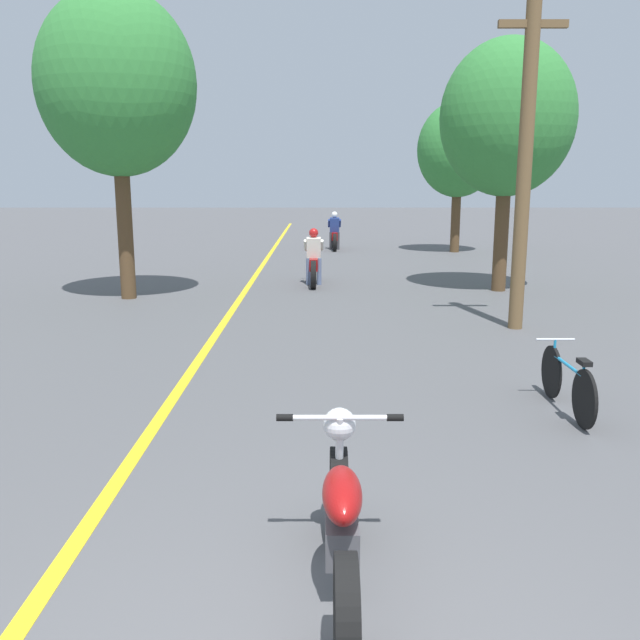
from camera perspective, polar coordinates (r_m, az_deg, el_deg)
The scene contains 9 objects.
lane_stripe_center at distance 16.02m, azimuth -6.36°, elevation 2.68°, with size 0.14×48.00×0.01m, color yellow.
utility_pole at distance 11.87m, azimuth 16.69°, elevation 12.88°, with size 1.10×0.24×5.51m.
roadside_tree_right_near at distance 16.01m, azimuth 15.31°, elevation 16.00°, with size 2.96×2.66×5.54m.
roadside_tree_right_far at distance 24.39m, azimuth 11.38°, elevation 13.84°, with size 2.82×2.54×5.14m.
roadside_tree_left at distance 15.09m, azimuth -16.95°, elevation 18.42°, with size 3.23×2.90×6.27m.
motorcycle_foreground at distance 4.31m, azimuth 1.66°, elevation -16.74°, with size 0.84×2.05×1.00m.
motorcycle_rider_lead at distance 16.46m, azimuth -0.72°, elevation 4.80°, with size 0.50×2.03×1.36m.
motorcycle_rider_far at distance 24.88m, azimuth 1.03°, elevation 7.16°, with size 0.50×1.98×1.37m.
bicycle_parked at distance 7.90m, azimuth 19.92°, elevation -4.93°, with size 0.44×1.62×0.72m.
Camera 1 is at (0.02, -2.73, 2.51)m, focal length 38.00 mm.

